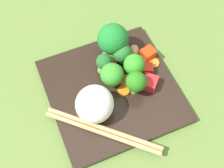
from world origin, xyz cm
name	(u,v)px	position (x,y,z in cm)	size (l,w,h in cm)	color
ground_plane	(112,94)	(0.00, 0.00, -1.00)	(110.00, 110.00, 2.00)	#567334
square_plate	(112,91)	(0.00, 0.00, 0.63)	(23.97, 23.97, 1.25)	black
rice_mound	(95,104)	(-3.13, 4.80, 4.46)	(7.06, 6.81, 6.42)	white
broccoli_floret_0	(104,62)	(4.63, -0.49, 3.89)	(3.16, 3.16, 4.58)	#78B84C
broccoli_floret_1	(134,65)	(1.10, -5.14, 4.84)	(4.06, 4.06, 5.99)	#75B147
broccoli_floret_2	(122,53)	(4.98, -4.45, 4.15)	(3.88, 3.88, 5.08)	#65A642
broccoli_floret_3	(112,75)	(1.20, -0.60, 4.25)	(4.47, 4.47, 5.35)	#59A047
broccoli_floret_4	(136,82)	(-2.33, -3.80, 4.73)	(3.89, 3.89, 5.71)	#659C44
broccoli_floret_5	(113,39)	(7.66, -3.77, 5.74)	(6.15, 6.15, 7.75)	#76BD58
carrot_slice_0	(128,82)	(-0.10, -3.37, 1.64)	(2.97, 2.97, 0.77)	orange
carrot_slice_1	(115,71)	(3.37, -2.30, 1.54)	(2.85, 2.85, 0.57)	orange
carrot_slice_2	(124,91)	(-1.41, -1.83, 1.50)	(2.29, 2.29, 0.50)	orange
carrot_slice_3	(153,63)	(1.88, -10.10, 1.45)	(2.37, 2.37, 0.40)	orange
carrot_slice_4	(135,63)	(3.29, -6.67, 1.49)	(2.31, 2.31, 0.47)	orange
pepper_chunk_0	(150,83)	(-2.31, -6.88, 2.27)	(2.78, 2.89, 2.05)	red
pepper_chunk_2	(148,54)	(3.91, -9.87, 2.24)	(2.63, 2.37, 1.98)	red
pepper_chunk_3	(146,69)	(0.93, -7.86, 2.10)	(2.57, 2.21, 1.70)	red
chicken_piece_0	(134,50)	(5.89, -7.77, 2.11)	(2.52, 1.89, 1.73)	tan
chicken_piece_1	(110,57)	(6.08, -2.46, 2.59)	(3.74, 3.19, 2.69)	tan
chopstick_pair	(103,131)	(-7.26, 5.06, 1.66)	(16.59, 16.61, 0.83)	tan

